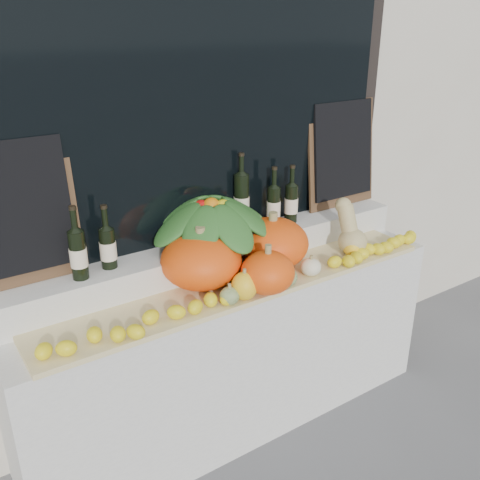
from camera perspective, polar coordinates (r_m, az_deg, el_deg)
name	(u,v)px	position (r m, az deg, el deg)	size (l,w,h in m)	color
display_sill	(232,352)	(2.94, -0.83, -11.81)	(2.30, 0.55, 0.88)	silver
rear_tier	(216,254)	(2.79, -2.57, -1.53)	(2.30, 0.25, 0.16)	silver
straw_bedding	(246,286)	(2.61, 0.61, -4.95)	(2.10, 0.32, 0.03)	tan
pumpkin_left	(201,261)	(2.55, -4.16, -2.20)	(0.39, 0.39, 0.26)	#FB520D
pumpkin_right	(272,243)	(2.75, 3.48, -0.32)	(0.37, 0.37, 0.26)	#FB520D
pumpkin_center	(268,272)	(2.50, 2.97, -3.48)	(0.26, 0.26, 0.20)	#FB520D
butternut_squash	(350,232)	(2.96, 11.67, 0.87)	(0.16, 0.21, 0.30)	tan
decorative_gourds	(281,276)	(2.58, 4.37, -3.81)	(0.92, 0.18, 0.16)	#2F5E1C
lemon_heap	(259,287)	(2.51, 2.04, -5.03)	(2.20, 0.16, 0.06)	yellow
produce_bowl	(212,220)	(2.69, -3.04, 2.11)	(0.69, 0.69, 0.25)	black
wine_bottle_far_left	(78,254)	(2.42, -16.88, -1.43)	(0.08, 0.08, 0.34)	black
wine_bottle_near_left	(108,247)	(2.50, -13.91, -0.76)	(0.08, 0.08, 0.30)	black
wine_bottle_tall	(241,202)	(2.84, 0.15, 4.11)	(0.08, 0.08, 0.42)	black
wine_bottle_near_right	(274,206)	(2.91, 3.60, 3.66)	(0.08, 0.08, 0.33)	black
wine_bottle_far_right	(291,203)	(2.99, 5.48, 3.97)	(0.08, 0.08, 0.32)	black
chalkboard_left	(17,212)	(2.40, -22.72, 2.81)	(0.50, 0.10, 0.62)	#4C331E
chalkboard_right	(342,153)	(3.25, 10.85, 9.15)	(0.50, 0.10, 0.62)	#4C331E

